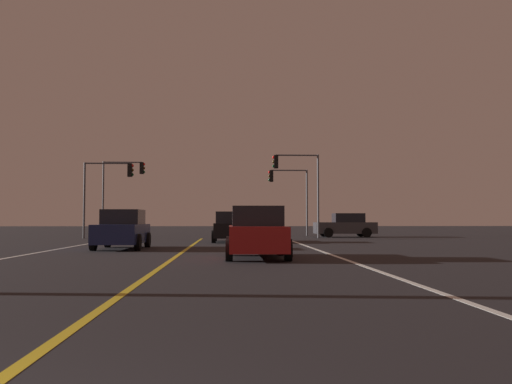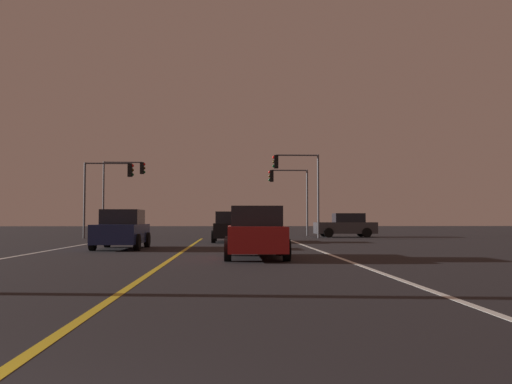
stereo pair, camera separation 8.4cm
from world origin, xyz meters
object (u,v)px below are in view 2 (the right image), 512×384
Objects in this scene: traffic_light_near_right at (297,176)px; car_crossing_side at (346,226)px; traffic_light_near_left at (109,182)px; car_ahead_far at (230,227)px; traffic_light_far_right at (288,186)px; car_oncoming at (122,230)px; traffic_light_far_left at (123,181)px; car_lead_same_lane at (255,233)px.

car_crossing_side is at bearing -153.08° from traffic_light_near_right.
car_crossing_side is 16.74m from traffic_light_near_left.
traffic_light_near_right reaches higher than traffic_light_near_left.
traffic_light_near_left is (-8.12, 6.11, 2.97)m from car_ahead_far.
car_crossing_side is 0.84× the size of traffic_light_far_right.
traffic_light_near_left is at bearing 0.00° from traffic_light_near_right.
car_oncoming is at bearing 63.80° from traffic_light_far_right.
car_oncoming is at bearing 55.03° from traffic_light_near_right.
traffic_light_near_right is (4.50, 6.11, 3.39)m from car_ahead_far.
car_oncoming is at bearing -75.35° from traffic_light_near_left.
traffic_light_near_right is at bearing 0.00° from traffic_light_near_left.
car_oncoming is 0.75× the size of traffic_light_far_left.
car_oncoming is 19.27m from traffic_light_far_left.
traffic_light_near_right is 1.11× the size of traffic_light_far_right.
traffic_light_near_right is at bearing 26.92° from car_crossing_side.
traffic_light_far_left is (-8.24, 11.61, 3.40)m from car_ahead_far.
car_ahead_far is (4.69, 7.03, 0.00)m from car_oncoming.
car_oncoming is (-5.53, 6.07, 0.00)m from car_lead_same_lane.
traffic_light_near_left is at bearing -88.78° from traffic_light_far_left.
traffic_light_near_right is at bearing 90.16° from traffic_light_far_right.
traffic_light_near_right is 13.87m from traffic_light_far_left.
traffic_light_near_right reaches higher than car_lead_same_lane.
traffic_light_near_right is at bearing -23.36° from traffic_light_far_left.
car_oncoming is 0.76× the size of traffic_light_near_right.
traffic_light_far_right is at bearing -89.84° from traffic_light_near_right.
traffic_light_near_left reaches higher than car_lead_same_lane.
traffic_light_far_right is (4.48, 11.61, 3.01)m from car_ahead_far.
traffic_light_near_right is 1.12× the size of traffic_light_near_left.
car_lead_same_lane is 1.00× the size of car_oncoming.
traffic_light_far_left is (-3.55, 18.63, 3.40)m from car_oncoming.
car_ahead_far is at bearing -36.95° from traffic_light_near_left.
traffic_light_far_right is at bearing -8.39° from car_lead_same_lane.
traffic_light_near_left reaches higher than car_ahead_far.
car_lead_same_lane is at bearing -176.32° from car_ahead_far.
car_oncoming is 1.00× the size of car_ahead_far.
car_lead_same_lane and car_ahead_far have the same top height.
car_crossing_side is 1.00× the size of car_oncoming.
traffic_light_near_left is 0.99× the size of traffic_light_far_right.
car_ahead_far is at bearing -54.64° from traffic_light_far_left.
traffic_light_far_left is (-16.48, 3.60, 3.40)m from car_crossing_side.
traffic_light_near_right reaches higher than car_ahead_far.
traffic_light_far_left is at bearing -23.36° from traffic_light_near_right.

